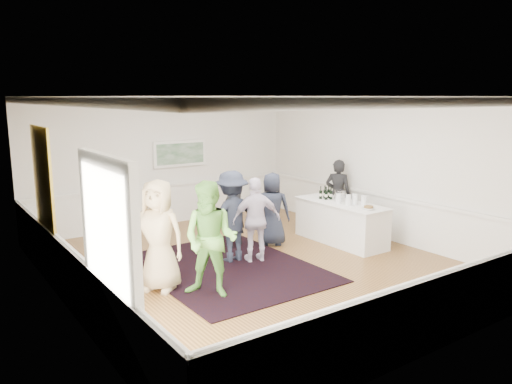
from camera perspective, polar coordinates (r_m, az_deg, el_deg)
floor at (r=9.70m, az=-0.01°, el=-8.41°), size 8.00×8.00×0.00m
ceiling at (r=9.15m, az=-0.01°, el=10.86°), size 7.00×8.00×0.02m
wall_left at (r=7.87m, az=-21.41°, el=-1.62°), size 0.02×8.00×3.20m
wall_right at (r=11.63m, az=14.30°, el=2.61°), size 0.02×8.00×3.20m
wall_back at (r=12.74m, az=-10.37°, el=3.46°), size 7.00×0.02×3.20m
wall_front at (r=6.50m, az=20.65°, el=-4.08°), size 7.00×0.02×3.20m
wainscoting at (r=9.54m, az=-0.01°, el=-5.58°), size 7.00×8.00×1.00m
mirror at (r=9.10m, az=-23.16°, el=1.13°), size 0.05×1.25×1.85m
doorway at (r=6.15m, az=-16.54°, el=-6.43°), size 0.10×1.78×2.56m
landscape_painting at (r=12.84m, az=-8.67°, el=4.38°), size 1.44×0.06×0.66m
area_rug at (r=9.57m, az=-3.31°, el=-8.64°), size 2.90×3.80×0.02m
serving_table at (r=11.24m, az=9.67°, el=-3.43°), size 0.85×2.24×0.91m
bartender at (r=12.28m, az=9.34°, el=-0.29°), size 0.68×0.75×1.72m
guest_tan at (r=8.43m, az=-11.09°, el=-4.90°), size 1.04×1.09×1.88m
guest_green at (r=8.05m, az=-5.21°, el=-5.43°), size 1.14×1.17×1.89m
guest_lilac at (r=9.72m, az=0.02°, el=-3.21°), size 1.06×0.68×1.67m
guest_dark_a at (r=9.75m, az=-2.79°, el=-2.80°), size 1.17×0.67×1.80m
guest_dark_b at (r=10.72m, az=-2.51°, el=-2.13°), size 0.67×0.54×1.59m
guest_navy at (r=10.83m, az=1.84°, el=-1.96°), size 0.93×0.89×1.60m
wine_bottles at (r=11.46m, az=8.03°, el=-0.01°), size 0.30×0.25×0.31m
juice_pitchers at (r=10.90m, az=10.84°, el=-0.84°), size 0.41×0.58×0.24m
ice_bucket at (r=11.24m, az=9.52°, el=-0.47°), size 0.26×0.26×0.25m
nut_bowl at (r=10.53m, az=12.74°, el=-1.78°), size 0.25×0.25×0.08m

